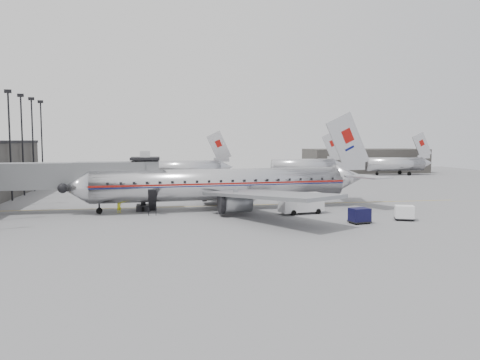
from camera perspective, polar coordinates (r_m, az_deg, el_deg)
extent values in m
plane|color=slate|center=(54.06, -1.88, -4.05)|extent=(160.00, 160.00, 0.00)
cube|color=#393734|center=(124.58, 14.98, 2.30)|extent=(30.00, 12.00, 6.00)
cube|color=gold|center=(60.38, 0.14, -3.09)|extent=(60.00, 0.15, 0.01)
cube|color=#585A5D|center=(58.44, -24.31, 0.44)|extent=(12.00, 2.80, 3.00)
cube|color=#585A5D|center=(56.88, -15.50, 0.59)|extent=(8.00, 3.00, 3.10)
cube|color=#585A5D|center=(57.03, -11.46, 0.68)|extent=(3.20, 3.60, 3.20)
cube|color=black|center=(56.92, -11.49, 2.59)|extent=(3.40, 3.80, 0.30)
cube|color=white|center=(56.91, -11.50, 3.09)|extent=(1.20, 0.15, 0.80)
cylinder|color=black|center=(56.93, -11.72, -2.27)|extent=(0.56, 0.56, 2.80)
cube|color=black|center=(57.07, -11.70, -3.31)|extent=(1.60, 2.20, 0.70)
cylinder|color=black|center=(56.09, -11.73, -3.51)|extent=(0.30, 0.60, 0.60)
cylinder|color=black|center=(58.07, -11.67, -3.22)|extent=(0.30, 0.60, 0.60)
cube|color=black|center=(54.61, -10.64, -2.45)|extent=(0.90, 3.20, 2.90)
cylinder|color=black|center=(71.71, -26.23, 3.69)|extent=(0.24, 0.24, 15.00)
cube|color=black|center=(72.00, -26.46, 9.66)|extent=(0.90, 0.25, 0.50)
cylinder|color=black|center=(77.49, -24.99, 3.80)|extent=(0.24, 0.24, 15.00)
cube|color=black|center=(77.76, -25.19, 9.33)|extent=(0.90, 0.25, 0.50)
cylinder|color=black|center=(83.30, -23.92, 3.89)|extent=(0.24, 0.24, 15.00)
cube|color=black|center=(83.55, -24.11, 9.03)|extent=(0.90, 0.25, 0.50)
cylinder|color=black|center=(89.14, -22.99, 3.96)|extent=(0.24, 0.24, 15.00)
cube|color=black|center=(89.37, -23.16, 8.77)|extent=(0.90, 0.25, 0.50)
cylinder|color=silver|center=(95.20, -6.64, 1.41)|extent=(14.00, 3.20, 3.20)
cube|color=silver|center=(95.66, -2.59, 4.10)|extent=(5.17, 0.26, 6.52)
cylinder|color=black|center=(95.20, -9.33, 0.11)|extent=(0.24, 0.24, 1.00)
cylinder|color=silver|center=(103.92, 7.70, 1.70)|extent=(14.00, 3.20, 3.20)
cube|color=silver|center=(106.02, 11.24, 4.10)|extent=(5.17, 0.26, 6.52)
cylinder|color=black|center=(102.78, 5.29, 0.52)|extent=(0.24, 0.24, 1.00)
cylinder|color=silver|center=(117.02, 18.37, 1.86)|extent=(14.00, 3.20, 3.20)
cube|color=silver|center=(120.25, 21.29, 3.95)|extent=(5.17, 0.26, 6.52)
cylinder|color=black|center=(115.08, 16.37, 0.81)|extent=(0.24, 0.24, 1.00)
cylinder|color=silver|center=(56.62, -2.32, -0.53)|extent=(30.66, 6.16, 3.76)
cone|color=silver|center=(55.57, -19.46, -0.92)|extent=(3.33, 3.99, 3.76)
cone|color=silver|center=(62.44, 13.17, 0.23)|extent=(4.33, 3.88, 3.57)
cube|color=#A0100B|center=(56.60, -2.32, -0.27)|extent=(30.66, 6.21, 0.18)
cube|color=#090E54|center=(56.62, -2.32, -0.51)|extent=(30.66, 6.21, 0.10)
cube|color=silver|center=(62.09, 13.00, 4.53)|extent=(6.23, 0.80, 7.80)
cube|color=gray|center=(66.19, -1.41, 0.01)|extent=(10.67, 17.17, 1.20)
cube|color=gray|center=(48.66, 3.47, -1.80)|extent=(12.67, 16.93, 1.20)
cylinder|color=gray|center=(62.03, -2.89, -1.51)|extent=(3.61, 2.40, 2.13)
cylinder|color=gray|center=(51.81, -0.53, -2.79)|extent=(3.61, 2.40, 2.13)
cylinder|color=black|center=(55.69, -16.78, -3.31)|extent=(0.20, 0.20, 1.32)
cylinder|color=black|center=(59.89, -0.95, -2.47)|extent=(0.26, 0.26, 1.42)
cylinder|color=black|center=(59.92, -0.95, -2.71)|extent=(1.04, 0.43, 1.02)
cylinder|color=black|center=(54.82, 0.35, -3.17)|extent=(0.26, 0.26, 1.42)
cylinder|color=black|center=(54.86, 0.35, -3.43)|extent=(1.04, 0.43, 1.02)
cube|color=white|center=(54.12, 8.15, -2.68)|extent=(3.81, 2.56, 2.05)
cube|color=white|center=(53.05, 5.83, -3.23)|extent=(1.87, 2.11, 1.37)
cube|color=black|center=(52.97, 5.83, -2.60)|extent=(1.46, 1.84, 0.59)
cylinder|color=black|center=(52.50, 6.53, -4.00)|extent=(0.66, 0.35, 0.62)
cylinder|color=black|center=(54.05, 5.69, -3.74)|extent=(0.66, 0.35, 0.62)
cylinder|color=black|center=(53.98, 9.49, -3.79)|extent=(0.66, 0.35, 0.62)
cylinder|color=black|center=(55.49, 8.58, -3.54)|extent=(0.66, 0.35, 0.62)
cube|color=black|center=(48.84, 14.37, -4.11)|extent=(2.11, 1.73, 1.32)
cube|color=black|center=(48.96, 14.35, -4.93)|extent=(2.22, 1.84, 0.11)
cylinder|color=black|center=(48.08, 13.99, -5.16)|extent=(0.30, 0.16, 0.28)
cylinder|color=black|center=(48.94, 15.46, -5.01)|extent=(0.30, 0.16, 0.28)
cylinder|color=black|center=(49.01, 13.25, -4.95)|extent=(0.30, 0.16, 0.28)
cylinder|color=black|center=(49.85, 14.70, -4.82)|extent=(0.30, 0.16, 0.28)
cube|color=white|center=(52.11, 19.41, -3.68)|extent=(2.26, 2.01, 1.31)
cube|color=black|center=(52.22, 19.39, -4.44)|extent=(2.38, 2.13, 0.11)
cylinder|color=black|center=(51.59, 18.64, -4.59)|extent=(0.30, 0.21, 0.28)
cylinder|color=black|center=(51.78, 20.29, -4.60)|extent=(0.30, 0.21, 0.28)
cylinder|color=black|center=(52.69, 18.51, -4.39)|extent=(0.30, 0.21, 0.28)
cylinder|color=black|center=(52.87, 20.12, -4.40)|extent=(0.30, 0.21, 0.28)
imported|color=#F2F61C|center=(55.83, -14.52, -3.11)|extent=(0.68, 0.63, 1.56)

